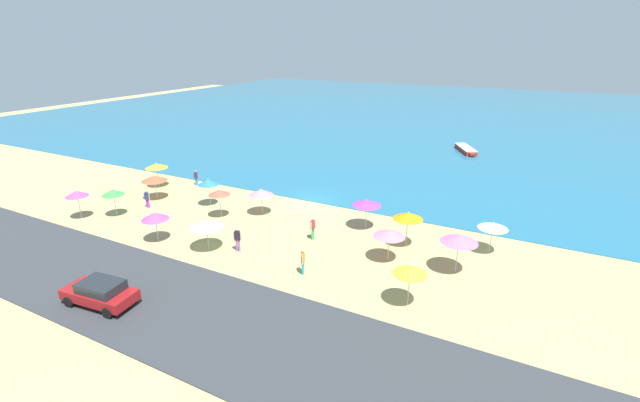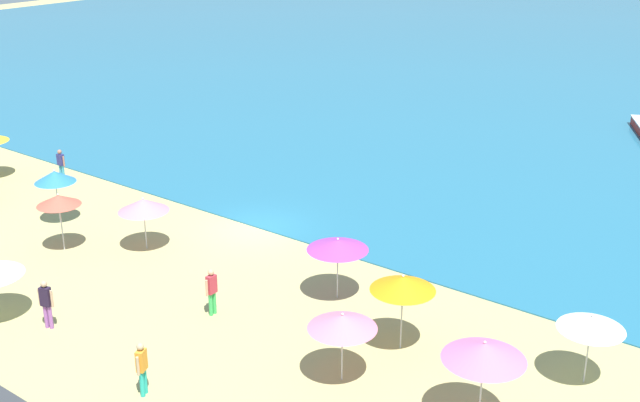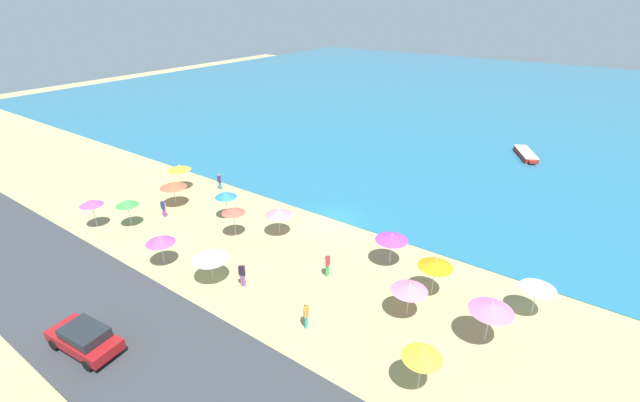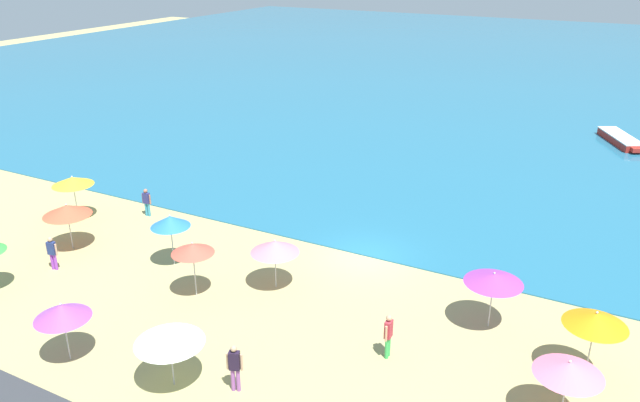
# 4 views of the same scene
# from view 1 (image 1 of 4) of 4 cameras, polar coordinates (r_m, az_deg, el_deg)

# --- Properties ---
(ground_plane) EXTENTS (160.00, 160.00, 0.00)m
(ground_plane) POSITION_cam_1_polar(r_m,az_deg,el_deg) (39.37, -1.27, -0.09)
(ground_plane) COLOR tan
(sea) EXTENTS (150.00, 110.00, 0.05)m
(sea) POSITION_cam_1_polar(r_m,az_deg,el_deg) (90.13, 16.00, 11.06)
(sea) COLOR #216383
(sea) RESTS_ON ground_plane
(coastal_road) EXTENTS (80.00, 8.00, 0.06)m
(coastal_road) POSITION_cam_1_polar(r_m,az_deg,el_deg) (26.67, -20.53, -12.36)
(coastal_road) COLOR #313337
(coastal_road) RESTS_ON ground_plane
(beach_umbrella_0) EXTENTS (2.12, 2.12, 2.32)m
(beach_umbrella_0) POSITION_cam_1_polar(r_m,az_deg,el_deg) (28.65, 9.25, -4.27)
(beach_umbrella_0) COLOR #B2B2B7
(beach_umbrella_0) RESTS_ON ground_plane
(beach_umbrella_1) EXTENTS (2.13, 2.13, 2.66)m
(beach_umbrella_1) POSITION_cam_1_polar(r_m,az_deg,el_deg) (30.76, 11.65, -1.95)
(beach_umbrella_1) COLOR #B2B2B7
(beach_umbrella_1) RESTS_ON ground_plane
(beach_umbrella_2) EXTENTS (2.30, 2.30, 2.36)m
(beach_umbrella_2) POSITION_cam_1_polar(r_m,az_deg,el_deg) (42.25, -21.24, 2.85)
(beach_umbrella_2) COLOR #B2B2B7
(beach_umbrella_2) RESTS_ON ground_plane
(beach_umbrella_3) EXTENTS (2.35, 2.35, 2.18)m
(beach_umbrella_3) POSITION_cam_1_polar(r_m,az_deg,el_deg) (30.87, -14.90, -3.09)
(beach_umbrella_3) COLOR #B2B2B7
(beach_umbrella_3) RESTS_ON ground_plane
(beach_umbrella_4) EXTENTS (2.12, 2.12, 2.30)m
(beach_umbrella_4) POSITION_cam_1_polar(r_m,az_deg,el_deg) (36.28, -7.86, 1.15)
(beach_umbrella_4) COLOR #B2B2B7
(beach_umbrella_4) RESTS_ON ground_plane
(beach_umbrella_5) EXTENTS (1.82, 1.82, 2.54)m
(beach_umbrella_5) POSITION_cam_1_polar(r_m,az_deg,el_deg) (39.03, -14.68, 2.47)
(beach_umbrella_5) COLOR #B2B2B7
(beach_umbrella_5) RESTS_ON ground_plane
(beach_umbrella_6) EXTENTS (1.97, 1.97, 2.34)m
(beach_umbrella_6) POSITION_cam_1_polar(r_m,az_deg,el_deg) (33.30, -21.16, -1.87)
(beach_umbrella_6) COLOR #B2B2B7
(beach_umbrella_6) RESTS_ON ground_plane
(beach_umbrella_7) EXTENTS (2.02, 2.02, 2.33)m
(beach_umbrella_7) POSITION_cam_1_polar(r_m,az_deg,el_deg) (31.65, 22.09, -3.06)
(beach_umbrella_7) COLOR #B2B2B7
(beach_umbrella_7) RESTS_ON ground_plane
(beach_umbrella_8) EXTENTS (1.91, 1.91, 2.59)m
(beach_umbrella_8) POSITION_cam_1_polar(r_m,az_deg,el_deg) (24.08, 11.95, -8.97)
(beach_umbrella_8) COLOR #B2B2B7
(beach_umbrella_8) RESTS_ON ground_plane
(beach_umbrella_9) EXTENTS (1.80, 1.80, 2.51)m
(beach_umbrella_9) POSITION_cam_1_polar(r_m,az_deg,el_deg) (36.12, -13.30, 1.14)
(beach_umbrella_9) COLOR #B2B2B7
(beach_umbrella_9) RESTS_ON ground_plane
(beach_umbrella_10) EXTENTS (1.78, 1.78, 2.44)m
(beach_umbrella_10) POSITION_cam_1_polar(r_m,az_deg,el_deg) (39.40, -25.90, 1.05)
(beach_umbrella_10) COLOR #B2B2B7
(beach_umbrella_10) RESTS_ON ground_plane
(beach_umbrella_11) EXTENTS (2.33, 2.33, 2.70)m
(beach_umbrella_11) POSITION_cam_1_polar(r_m,az_deg,el_deg) (28.11, 18.08, -4.79)
(beach_umbrella_11) COLOR #B2B2B7
(beach_umbrella_11) RESTS_ON ground_plane
(beach_umbrella_12) EXTENTS (1.80, 1.80, 2.52)m
(beach_umbrella_12) POSITION_cam_1_polar(r_m,az_deg,el_deg) (40.21, -29.71, 0.87)
(beach_umbrella_12) COLOR #B2B2B7
(beach_umbrella_12) RESTS_ON ground_plane
(beach_umbrella_13) EXTENTS (2.26, 2.26, 2.39)m
(beach_umbrella_13) POSITION_cam_1_polar(r_m,az_deg,el_deg) (33.32, 6.24, -0.27)
(beach_umbrella_13) COLOR #B2B2B7
(beach_umbrella_13) RESTS_ON ground_plane
(beach_umbrella_14) EXTENTS (2.17, 2.17, 2.53)m
(beach_umbrella_14) POSITION_cam_1_polar(r_m,az_deg,el_deg) (45.63, -20.98, 4.41)
(beach_umbrella_14) COLOR #B2B2B7
(beach_umbrella_14) RESTS_ON ground_plane
(bather_0) EXTENTS (0.54, 0.33, 1.78)m
(bather_0) POSITION_cam_1_polar(r_m,az_deg,el_deg) (30.51, -10.95, -4.89)
(bather_0) COLOR #93529F
(bather_0) RESTS_ON ground_plane
(bather_1) EXTENTS (0.35, 0.53, 1.75)m
(bather_1) POSITION_cam_1_polar(r_m,az_deg,el_deg) (27.18, -2.31, -7.91)
(bather_1) COLOR teal
(bather_1) RESTS_ON ground_plane
(bather_2) EXTENTS (0.23, 0.57, 1.76)m
(bather_2) POSITION_cam_1_polar(r_m,az_deg,el_deg) (31.69, -0.96, -3.51)
(bather_2) COLOR green
(bather_2) RESTS_ON ground_plane
(bather_3) EXTENTS (0.56, 0.29, 1.64)m
(bather_3) POSITION_cam_1_polar(r_m,az_deg,el_deg) (40.66, -22.08, 0.40)
(bather_3) COLOR purple
(bather_3) RESTS_ON ground_plane
(bather_4) EXTENTS (0.57, 0.25, 1.59)m
(bather_4) POSITION_cam_1_polar(r_m,az_deg,el_deg) (45.33, -16.19, 3.09)
(bather_4) COLOR teal
(bather_4) RESTS_ON ground_plane
(parked_car_1) EXTENTS (4.32, 2.27, 1.45)m
(parked_car_1) POSITION_cam_1_polar(r_m,az_deg,el_deg) (27.25, -27.26, -10.76)
(parked_car_1) COLOR maroon
(parked_car_1) RESTS_ON coastal_road
(skiff_nearshore) EXTENTS (3.63, 5.36, 0.59)m
(skiff_nearshore) POSITION_cam_1_polar(r_m,az_deg,el_deg) (60.21, 18.87, 6.53)
(skiff_nearshore) COLOR #AF2920
(skiff_nearshore) RESTS_ON sea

